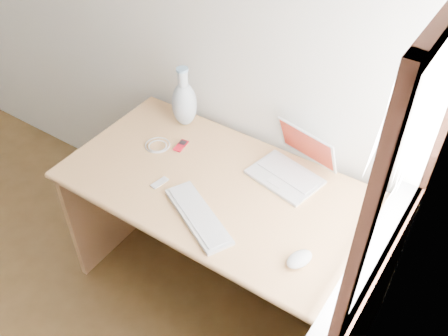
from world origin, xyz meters
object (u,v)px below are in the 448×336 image
Objects in this scene: external_keyboard at (198,216)px; vase at (184,102)px; desk at (236,211)px; laptop at (290,165)px.

vase is (-0.42, 0.48, 0.12)m from external_keyboard.
vase reaches higher than external_keyboard.
external_keyboard is at bearing -89.76° from desk.
vase reaches higher than laptop.
vase reaches higher than desk.
laptop is (0.18, 0.15, 0.27)m from desk.
external_keyboard is at bearing -100.26° from laptop.
external_keyboard is (0.00, -0.29, 0.23)m from desk.
laptop is 0.84× the size of external_keyboard.
laptop is 1.07× the size of vase.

